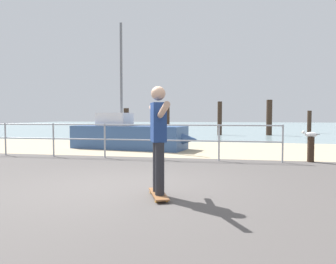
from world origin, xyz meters
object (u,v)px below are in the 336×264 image
skateboard (158,194)px  skateboarder (158,133)px  sailboat (132,136)px  bollard_short (311,150)px  seagull (310,134)px

skateboard → skateboarder: (-0.00, 0.00, 0.95)m
sailboat → skateboarder: 7.44m
bollard_short → seagull: size_ratio=1.47×
sailboat → skateboard: 7.43m
skateboard → skateboarder: size_ratio=0.49×
skateboarder → seagull: skateboarder is taller
sailboat → skateboard: bearing=-69.2°
bollard_short → seagull: bearing=162.9°
sailboat → seagull: 6.34m
seagull → sailboat: bearing=157.6°
sailboat → seagull: bearing=-22.4°
sailboat → bollard_short: size_ratio=7.20×
sailboat → skateboarder: sailboat is taller
sailboat → seagull: (5.85, -2.41, 0.26)m
skateboarder → seagull: 5.56m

